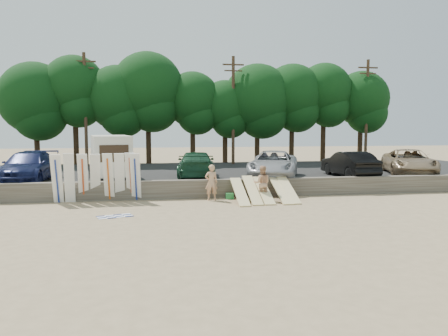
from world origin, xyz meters
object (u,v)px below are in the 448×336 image
(car_1, at_px, (196,165))
(beachgoer_b, at_px, (262,183))
(car_3, at_px, (349,164))
(car_0, at_px, (28,167))
(cooler, at_px, (230,196))
(car_2, at_px, (273,164))
(box_trailer, at_px, (111,155))
(beachgoer_a, at_px, (211,182))
(car_4, at_px, (409,162))

(car_1, bearing_deg, beachgoer_b, 126.79)
(car_1, bearing_deg, car_3, 179.17)
(car_0, xyz_separation_m, beachgoer_b, (12.72, -4.42, -0.64))
(car_0, xyz_separation_m, cooler, (11.14, -3.61, -1.40))
(car_2, bearing_deg, car_0, -161.95)
(car_1, bearing_deg, box_trailer, 10.90)
(car_0, distance_m, car_1, 9.74)
(box_trailer, xyz_separation_m, beachgoer_a, (5.48, -3.85, -1.23))
(box_trailer, bearing_deg, car_2, -12.89)
(beachgoer_a, relative_size, beachgoer_b, 1.03)
(cooler, bearing_deg, beachgoer_a, -169.99)
(beachgoer_a, xyz_separation_m, cooler, (1.02, 0.24, -0.79))
(car_0, relative_size, car_4, 0.99)
(car_2, xyz_separation_m, car_4, (9.44, 0.55, -0.01))
(car_1, xyz_separation_m, cooler, (1.41, -4.10, -1.35))
(car_0, bearing_deg, car_3, 0.06)
(car_1, xyz_separation_m, beachgoer_b, (2.98, -4.91, -0.58))
(car_2, relative_size, car_4, 1.01)
(car_2, height_order, car_3, car_2)
(car_1, bearing_deg, car_4, -175.95)
(beachgoer_b, distance_m, cooler, 1.93)
(beachgoer_a, distance_m, beachgoer_b, 2.65)
(car_1, xyz_separation_m, beachgoer_a, (0.39, -4.33, -0.56))
(car_3, height_order, cooler, car_3)
(car_4, xyz_separation_m, beachgoer_b, (-11.15, -4.55, -0.61))
(car_0, distance_m, car_4, 23.87)
(car_2, distance_m, beachgoer_b, 4.40)
(car_0, height_order, beachgoer_a, car_0)
(cooler, bearing_deg, car_0, 158.84)
(car_0, bearing_deg, car_1, 4.61)
(car_4, height_order, beachgoer_a, car_4)
(box_trailer, distance_m, car_1, 5.15)
(beachgoer_a, bearing_deg, car_0, -23.23)
(car_1, bearing_deg, beachgoer_a, 100.67)
(car_0, xyz_separation_m, beachgoer_a, (10.13, -3.85, -0.61))
(cooler, bearing_deg, beachgoer_b, -30.44)
(car_4, relative_size, beachgoer_a, 3.16)
(car_1, height_order, car_2, car_2)
(car_1, relative_size, car_4, 0.93)
(box_trailer, relative_size, beachgoer_b, 2.41)
(car_1, distance_m, cooler, 4.54)
(car_1, distance_m, car_3, 9.65)
(beachgoer_b, bearing_deg, car_1, -46.30)
(beachgoer_b, xyz_separation_m, cooler, (-1.57, 0.81, -0.76))
(box_trailer, distance_m, car_4, 19.23)
(car_4, xyz_separation_m, beachgoer_a, (-13.74, -3.98, -0.58))
(car_1, height_order, car_3, car_1)
(box_trailer, height_order, beachgoer_a, box_trailer)
(car_1, height_order, car_4, car_4)
(car_0, height_order, car_4, car_0)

